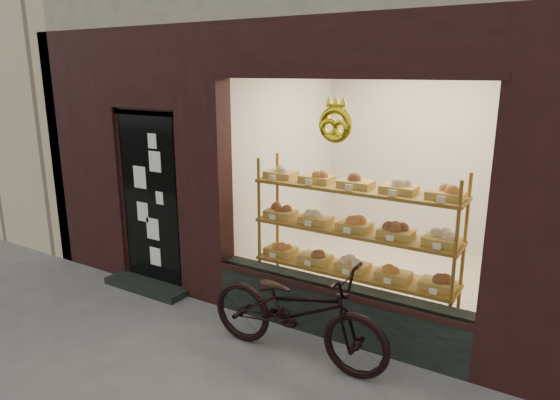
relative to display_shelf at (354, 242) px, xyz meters
The scene contains 2 objects.
display_shelf is the anchor object (origin of this frame).
bicycle 1.07m from the display_shelf, 97.22° to the right, with size 0.64×1.83×0.96m, color black.
Camera 1 is at (2.40, -2.08, 2.63)m, focal length 32.00 mm.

